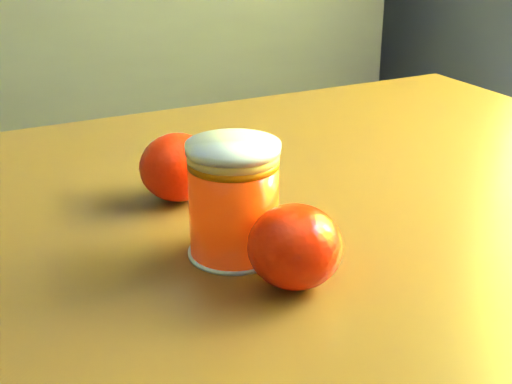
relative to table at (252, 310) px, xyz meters
name	(u,v)px	position (x,y,z in m)	size (l,w,h in m)	color
table	(252,310)	(0.00, 0.00, 0.00)	(1.04, 0.77, 0.73)	brown
juice_glass	(234,201)	(-0.04, -0.06, 0.14)	(0.07, 0.07, 0.09)	#FA3305
orange_front	(295,247)	(-0.01, -0.12, 0.12)	(0.07, 0.07, 0.06)	#F92104
orange_back	(178,167)	(-0.05, 0.06, 0.12)	(0.07, 0.07, 0.06)	#F92104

